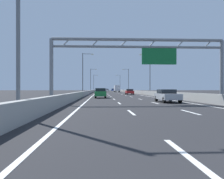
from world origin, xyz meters
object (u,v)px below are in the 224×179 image
object	(u,v)px
white_car	(107,90)
blue_car	(113,90)
streetlamp_left_mid	(84,71)
streetlamp_right_far	(128,79)
green_car	(100,93)
yellow_car	(101,90)
streetlamp_right_mid	(149,72)
streetlamp_left_far	(91,79)
sign_gantry	(141,53)
silver_car	(167,95)
streetlamp_left_near	(23,8)
red_car	(130,92)
box_truck	(117,88)
streetlamp_left_distant	(94,82)
streetlamp_right_distant	(120,82)
black_car	(101,91)

from	to	relation	value
white_car	blue_car	xyz separation A→B (m)	(3.52, 1.78, 0.02)
streetlamp_left_mid	streetlamp_right_far	size ratio (longest dim) A/B	1.00
green_car	yellow_car	bearing A→B (deg)	89.95
streetlamp_right_mid	streetlamp_left_far	xyz separation A→B (m)	(-14.93, 41.16, 0.00)
sign_gantry	white_car	size ratio (longest dim) A/B	4.01
silver_car	white_car	xyz separation A→B (m)	(-3.31, 110.91, 0.03)
streetlamp_left_near	silver_car	xyz separation A→B (m)	(10.89, 12.64, -4.68)
streetlamp_left_mid	red_car	world-z (taller)	streetlamp_left_mid
streetlamp_right_mid	box_truck	bearing A→B (deg)	94.08
streetlamp_right_far	blue_car	xyz separation A→B (m)	(-3.83, 43.01, -4.63)
red_car	blue_car	distance (m)	80.14
streetlamp_left_distant	streetlamp_left_near	bearing A→B (deg)	-90.00
streetlamp_left_mid	white_car	distance (m)	82.87
streetlamp_right_distant	silver_car	size ratio (longest dim) A/B	2.19
streetlamp_left_mid	silver_car	size ratio (longest dim) A/B	2.19
green_car	box_truck	bearing A→B (deg)	83.84
silver_car	white_car	bearing A→B (deg)	91.71
yellow_car	box_truck	xyz separation A→B (m)	(7.35, -17.39, 0.95)
streetlamp_left_far	streetlamp_left_near	bearing A→B (deg)	-90.00
black_car	streetlamp_left_mid	bearing A→B (deg)	-96.07
streetlamp_left_near	streetlamp_right_distant	world-z (taller)	same
streetlamp_left_near	streetlamp_right_distant	distance (m)	124.37
streetlamp_right_mid	box_truck	xyz separation A→B (m)	(-3.70, 51.90, -3.73)
streetlamp_right_distant	silver_car	bearing A→B (deg)	-92.09
streetlamp_right_far	red_car	size ratio (longest dim) A/B	2.29
streetlamp_left_far	blue_car	size ratio (longest dim) A/B	2.19
silver_car	box_truck	bearing A→B (deg)	89.76
sign_gantry	streetlamp_left_distant	xyz separation A→B (m)	(-7.73, 112.79, 0.53)
streetlamp_right_distant	blue_car	xyz separation A→B (m)	(-3.83, 1.85, -4.63)
blue_car	black_car	size ratio (longest dim) A/B	0.94
yellow_car	blue_car	world-z (taller)	blue_car
streetlamp_left_far	blue_car	distance (m)	44.66
streetlamp_right_distant	streetlamp_right_far	bearing A→B (deg)	-90.00
silver_car	yellow_car	xyz separation A→B (m)	(-7.01, 97.81, -0.00)
silver_car	yellow_car	size ratio (longest dim) A/B	1.05
streetlamp_left_far	silver_car	distance (m)	70.68
streetlamp_left_far	blue_car	bearing A→B (deg)	75.52
white_car	box_truck	xyz separation A→B (m)	(3.65, -30.48, 0.91)
streetlamp_right_mid	blue_car	size ratio (longest dim) A/B	2.19
streetlamp_left_distant	red_car	bearing A→B (deg)	-82.04
streetlamp_right_mid	streetlamp_left_near	bearing A→B (deg)	-109.94
red_car	black_car	distance (m)	33.88
streetlamp_right_far	streetlamp_right_distant	distance (m)	41.16
streetlamp_right_far	streetlamp_left_distant	xyz separation A→B (m)	(-14.93, 41.16, 0.00)
streetlamp_left_far	silver_car	world-z (taller)	streetlamp_left_far
streetlamp_left_far	yellow_car	world-z (taller)	streetlamp_left_far
streetlamp_left_far	streetlamp_right_mid	bearing A→B (deg)	-70.06
sign_gantry	streetlamp_right_mid	xyz separation A→B (m)	(7.20, 30.48, 0.53)
streetlamp_left_mid	streetlamp_left_far	distance (m)	41.16
streetlamp_left_near	yellow_car	bearing A→B (deg)	87.99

